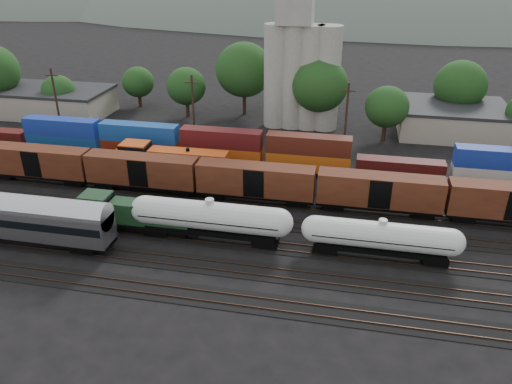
% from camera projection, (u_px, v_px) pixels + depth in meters
% --- Properties ---
extents(ground, '(600.00, 600.00, 0.00)m').
position_uv_depth(ground, '(235.00, 220.00, 60.67)').
color(ground, black).
extents(tracks, '(180.00, 33.20, 0.20)m').
position_uv_depth(tracks, '(235.00, 219.00, 60.65)').
color(tracks, black).
rests_on(tracks, ground).
extents(green_locomotive, '(15.61, 2.76, 4.13)m').
position_uv_depth(green_locomotive, '(128.00, 213.00, 57.25)').
color(green_locomotive, black).
rests_on(green_locomotive, ground).
extents(tank_car_a, '(18.55, 3.32, 4.86)m').
position_uv_depth(tank_car_a, '(210.00, 218.00, 55.28)').
color(tank_car_a, silver).
rests_on(tank_car_a, ground).
extents(tank_car_b, '(16.78, 3.00, 4.40)m').
position_uv_depth(tank_car_b, '(381.00, 237.00, 52.09)').
color(tank_car_b, silver).
rests_on(tank_car_b, ground).
extents(passenger_coach, '(25.68, 3.17, 5.83)m').
position_uv_depth(passenger_coach, '(0.00, 214.00, 54.58)').
color(passenger_coach, silver).
rests_on(passenger_coach, ground).
extents(orange_locomotive, '(18.69, 3.11, 4.67)m').
position_uv_depth(orange_locomotive, '(167.00, 160.00, 70.45)').
color(orange_locomotive, black).
rests_on(orange_locomotive, ground).
extents(boxcar_string, '(138.20, 2.90, 4.20)m').
position_uv_depth(boxcar_string, '(256.00, 180.00, 63.39)').
color(boxcar_string, black).
rests_on(boxcar_string, ground).
extents(container_wall, '(160.00, 2.60, 5.80)m').
position_uv_depth(container_wall, '(211.00, 151.00, 73.95)').
color(container_wall, black).
rests_on(container_wall, ground).
extents(grain_silo, '(13.40, 5.00, 29.00)m').
position_uv_depth(grain_silo, '(301.00, 65.00, 86.67)').
color(grain_silo, '#A19E93').
rests_on(grain_silo, ground).
extents(industrial_sheds, '(119.38, 17.26, 5.10)m').
position_uv_depth(industrial_sheds, '(317.00, 115.00, 89.29)').
color(industrial_sheds, '#9E937F').
rests_on(industrial_sheds, ground).
extents(tree_band, '(167.70, 20.42, 14.49)m').
position_uv_depth(tree_band, '(303.00, 83.00, 88.99)').
color(tree_band, black).
rests_on(tree_band, ground).
extents(utility_poles, '(122.20, 0.36, 12.00)m').
position_uv_depth(utility_poles, '(268.00, 116.00, 77.21)').
color(utility_poles, black).
rests_on(utility_poles, ground).
extents(distant_hills, '(860.00, 286.00, 130.00)m').
position_uv_depth(distant_hills, '(379.00, 40.00, 293.72)').
color(distant_hills, '#59665B').
rests_on(distant_hills, ground).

